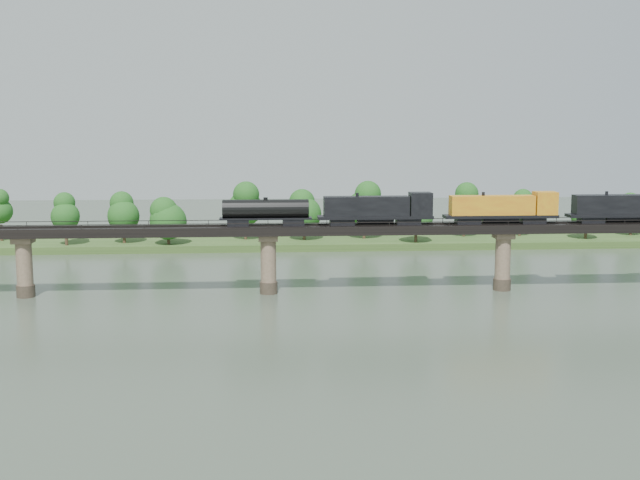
{
  "coord_description": "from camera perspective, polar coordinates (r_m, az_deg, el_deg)",
  "views": [
    {
      "loc": [
        -0.47,
        -102.44,
        28.44
      ],
      "look_at": [
        8.67,
        30.0,
        9.0
      ],
      "focal_mm": 45.0,
      "sensor_mm": 36.0,
      "label": 1
    }
  ],
  "objects": [
    {
      "name": "bridge_superstructure",
      "position": [
        133.49,
        -3.72,
        1.15
      ],
      "size": [
        220.0,
        4.9,
        0.75
      ],
      "color": "black",
      "rests_on": "bridge"
    },
    {
      "name": "bridge",
      "position": [
        134.42,
        -3.69,
        -1.53
      ],
      "size": [
        236.0,
        30.0,
        11.5
      ],
      "color": "#473A2D",
      "rests_on": "ground"
    },
    {
      "name": "freight_train",
      "position": [
        137.21,
        9.94,
        2.2
      ],
      "size": [
        78.41,
        3.05,
        5.4
      ],
      "color": "black",
      "rests_on": "bridge"
    },
    {
      "name": "far_treeline",
      "position": [
        184.18,
        -6.34,
        2.17
      ],
      "size": [
        289.06,
        17.54,
        13.6
      ],
      "color": "#382619",
      "rests_on": "far_bank"
    },
    {
      "name": "ground",
      "position": [
        106.32,
        -3.58,
        -7.2
      ],
      "size": [
        400.0,
        400.0,
        0.0
      ],
      "primitive_type": "plane",
      "color": "#374436",
      "rests_on": "ground"
    },
    {
      "name": "far_bank",
      "position": [
        189.47,
        -3.76,
        -0.08
      ],
      "size": [
        300.0,
        24.0,
        1.6
      ],
      "primitive_type": "cube",
      "color": "#325020",
      "rests_on": "ground"
    }
  ]
}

